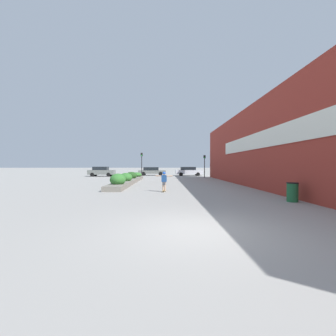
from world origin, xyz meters
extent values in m
plane|color=gray|center=(0.00, 0.00, 0.00)|extent=(300.00, 300.00, 0.00)
cube|color=maroon|center=(6.33, 10.62, 3.33)|extent=(0.60, 34.16, 6.66)
cube|color=silver|center=(5.99, 6.16, 3.61)|extent=(0.06, 25.26, 1.20)
cube|color=slate|center=(-4.43, 16.45, 0.18)|extent=(1.31, 15.40, 0.36)
ellipsoid|color=#33702D|center=(-4.43, 10.90, 0.70)|extent=(1.20, 1.34, 0.91)
ellipsoid|color=#33702D|center=(-4.43, 14.43, 0.67)|extent=(1.18, 1.19, 0.83)
ellipsoid|color=#234C1E|center=(-4.50, 18.38, 0.66)|extent=(1.23, 1.05, 0.81)
ellipsoid|color=#33702D|center=(-4.43, 22.30, 0.59)|extent=(1.32, 1.38, 0.60)
cube|color=olive|center=(-0.90, 8.86, 0.09)|extent=(0.33, 0.72, 0.01)
cylinder|color=beige|center=(-0.91, 9.11, 0.03)|extent=(0.06, 0.07, 0.06)
cylinder|color=beige|center=(-0.77, 9.08, 0.03)|extent=(0.06, 0.07, 0.06)
cylinder|color=beige|center=(-1.02, 8.64, 0.03)|extent=(0.06, 0.07, 0.06)
cylinder|color=beige|center=(-0.88, 8.60, 0.03)|extent=(0.06, 0.07, 0.06)
cylinder|color=tan|center=(-0.96, 8.87, 0.39)|extent=(0.13, 0.13, 0.58)
cylinder|color=tan|center=(-0.83, 8.84, 0.39)|extent=(0.13, 0.13, 0.58)
cube|color=#4C4C51|center=(-0.90, 8.86, 0.57)|extent=(0.24, 0.22, 0.21)
cube|color=#234C8C|center=(-0.90, 8.86, 0.90)|extent=(0.36, 0.24, 0.45)
cylinder|color=tan|center=(-1.26, 8.95, 1.08)|extent=(0.43, 0.18, 0.08)
cylinder|color=tan|center=(-0.53, 8.77, 1.08)|extent=(0.43, 0.18, 0.08)
sphere|color=tan|center=(-0.90, 8.86, 1.23)|extent=(0.19, 0.19, 0.19)
sphere|color=blue|center=(-0.90, 8.86, 1.26)|extent=(0.22, 0.22, 0.22)
cylinder|color=#1E5B33|center=(5.42, 4.68, 0.45)|extent=(0.52, 0.52, 0.90)
cylinder|color=black|center=(5.42, 4.68, 0.92)|extent=(0.55, 0.55, 0.05)
cube|color=slate|center=(-10.96, 29.93, 0.66)|extent=(4.12, 1.75, 0.71)
cube|color=black|center=(-11.12, 29.93, 1.28)|extent=(2.27, 1.54, 0.54)
cylinder|color=black|center=(-9.68, 30.76, 0.30)|extent=(0.61, 0.22, 0.61)
cylinder|color=black|center=(-9.68, 29.10, 0.30)|extent=(0.61, 0.22, 0.61)
cylinder|color=black|center=(-12.24, 30.76, 0.30)|extent=(0.61, 0.22, 0.61)
cylinder|color=black|center=(-12.24, 29.10, 0.30)|extent=(0.61, 0.22, 0.61)
cube|color=silver|center=(13.43, 31.13, 0.67)|extent=(3.92, 1.74, 0.69)
cube|color=black|center=(13.27, 31.13, 1.29)|extent=(2.15, 1.53, 0.56)
cylinder|color=black|center=(14.64, 31.96, 0.32)|extent=(0.64, 0.22, 0.64)
cylinder|color=black|center=(14.64, 30.30, 0.32)|extent=(0.64, 0.22, 0.64)
cylinder|color=black|center=(12.21, 31.96, 0.32)|extent=(0.64, 0.22, 0.64)
cylinder|color=black|center=(12.21, 30.30, 0.32)|extent=(0.64, 0.22, 0.64)
cube|color=slate|center=(-3.03, 33.23, 0.60)|extent=(4.74, 1.83, 0.56)
cube|color=black|center=(-3.22, 33.23, 1.16)|extent=(2.61, 1.61, 0.56)
cylinder|color=black|center=(-1.56, 34.11, 0.32)|extent=(0.64, 0.22, 0.64)
cylinder|color=black|center=(-1.56, 32.36, 0.32)|extent=(0.64, 0.22, 0.64)
cylinder|color=black|center=(-4.51, 34.11, 0.32)|extent=(0.64, 0.22, 0.64)
cylinder|color=black|center=(-4.51, 32.36, 0.32)|extent=(0.64, 0.22, 0.64)
cube|color=silver|center=(3.27, 31.72, 0.64)|extent=(4.54, 1.95, 0.67)
cube|color=black|center=(3.09, 31.72, 1.24)|extent=(2.50, 1.72, 0.52)
cylinder|color=black|center=(4.68, 32.65, 0.30)|extent=(0.60, 0.22, 0.60)
cylinder|color=black|center=(4.68, 30.80, 0.30)|extent=(0.60, 0.22, 0.60)
cylinder|color=black|center=(1.87, 32.65, 0.30)|extent=(0.60, 0.22, 0.60)
cylinder|color=black|center=(1.87, 30.80, 0.30)|extent=(0.60, 0.22, 0.60)
cylinder|color=black|center=(-4.16, 26.04, 1.56)|extent=(0.11, 0.11, 3.12)
cube|color=black|center=(-4.16, 26.04, 3.35)|extent=(0.28, 0.20, 0.45)
sphere|color=#2D2823|center=(-4.16, 25.92, 3.50)|extent=(0.15, 0.15, 0.15)
sphere|color=#2D2823|center=(-4.16, 25.92, 3.35)|extent=(0.15, 0.15, 0.15)
sphere|color=green|center=(-4.16, 25.92, 3.20)|extent=(0.15, 0.15, 0.15)
cylinder|color=black|center=(4.98, 26.49, 1.40)|extent=(0.11, 0.11, 2.81)
cube|color=black|center=(4.98, 26.49, 3.03)|extent=(0.28, 0.20, 0.45)
sphere|color=#2D2823|center=(4.98, 26.37, 3.18)|extent=(0.15, 0.15, 0.15)
sphere|color=#2D2823|center=(4.98, 26.37, 3.03)|extent=(0.15, 0.15, 0.15)
sphere|color=green|center=(4.98, 26.37, 2.88)|extent=(0.15, 0.15, 0.15)
camera|label=1|loc=(-0.86, -6.23, 1.80)|focal=24.00mm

